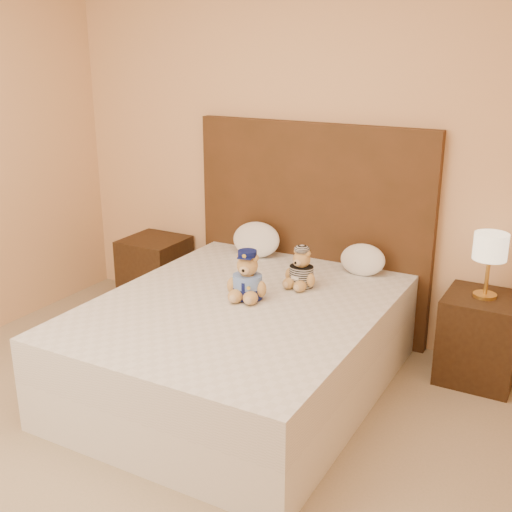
{
  "coord_description": "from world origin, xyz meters",
  "views": [
    {
      "loc": [
        1.78,
        -1.82,
        2.01
      ],
      "look_at": [
        -0.03,
        1.45,
        0.76
      ],
      "focal_mm": 45.0,
      "sensor_mm": 36.0,
      "label": 1
    }
  ],
  "objects_px": {
    "nightstand_left": "(155,272)",
    "lamp": "(490,250)",
    "bed": "(240,345)",
    "teddy_police": "(247,275)",
    "pillow_left": "(256,238)",
    "nightstand_right": "(480,338)",
    "pillow_right": "(363,258)",
    "teddy_prisoner": "(301,268)"
  },
  "relations": [
    {
      "from": "pillow_left",
      "to": "pillow_right",
      "type": "xyz_separation_m",
      "value": [
        0.8,
        0.0,
        -0.02
      ]
    },
    {
      "from": "bed",
      "to": "pillow_right",
      "type": "xyz_separation_m",
      "value": [
        0.46,
        0.83,
        0.38
      ]
    },
    {
      "from": "pillow_right",
      "to": "bed",
      "type": "bearing_deg",
      "value": -118.85
    },
    {
      "from": "bed",
      "to": "pillow_left",
      "type": "bearing_deg",
      "value": 112.73
    },
    {
      "from": "bed",
      "to": "lamp",
      "type": "height_order",
      "value": "lamp"
    },
    {
      "from": "bed",
      "to": "nightstand_left",
      "type": "xyz_separation_m",
      "value": [
        -1.25,
        0.8,
        -0.0
      ]
    },
    {
      "from": "lamp",
      "to": "pillow_left",
      "type": "height_order",
      "value": "lamp"
    },
    {
      "from": "bed",
      "to": "lamp",
      "type": "xyz_separation_m",
      "value": [
        1.25,
        0.8,
        0.57
      ]
    },
    {
      "from": "lamp",
      "to": "pillow_left",
      "type": "xyz_separation_m",
      "value": [
        -1.6,
        0.03,
        -0.17
      ]
    },
    {
      "from": "pillow_left",
      "to": "teddy_prisoner",
      "type": "bearing_deg",
      "value": -36.93
    },
    {
      "from": "nightstand_left",
      "to": "teddy_prisoner",
      "type": "height_order",
      "value": "teddy_prisoner"
    },
    {
      "from": "nightstand_right",
      "to": "teddy_police",
      "type": "xyz_separation_m",
      "value": [
        -1.24,
        -0.72,
        0.42
      ]
    },
    {
      "from": "nightstand_left",
      "to": "teddy_prisoner",
      "type": "relative_size",
      "value": 2.17
    },
    {
      "from": "bed",
      "to": "pillow_right",
      "type": "bearing_deg",
      "value": 61.15
    },
    {
      "from": "teddy_police",
      "to": "pillow_right",
      "type": "relative_size",
      "value": 0.97
    },
    {
      "from": "nightstand_left",
      "to": "pillow_right",
      "type": "distance_m",
      "value": 1.75
    },
    {
      "from": "nightstand_left",
      "to": "teddy_prisoner",
      "type": "bearing_deg",
      "value": -14.84
    },
    {
      "from": "bed",
      "to": "teddy_prisoner",
      "type": "relative_size",
      "value": 7.9
    },
    {
      "from": "teddy_police",
      "to": "pillow_left",
      "type": "relative_size",
      "value": 0.8
    },
    {
      "from": "teddy_police",
      "to": "pillow_right",
      "type": "height_order",
      "value": "teddy_police"
    },
    {
      "from": "teddy_police",
      "to": "lamp",
      "type": "bearing_deg",
      "value": 19.33
    },
    {
      "from": "lamp",
      "to": "teddy_prisoner",
      "type": "relative_size",
      "value": 1.58
    },
    {
      "from": "teddy_prisoner",
      "to": "pillow_left",
      "type": "xyz_separation_m",
      "value": [
        -0.55,
        0.42,
        0.0
      ]
    },
    {
      "from": "bed",
      "to": "lamp",
      "type": "relative_size",
      "value": 5.0
    },
    {
      "from": "nightstand_left",
      "to": "lamp",
      "type": "bearing_deg",
      "value": 0.0
    },
    {
      "from": "teddy_prisoner",
      "to": "lamp",
      "type": "bearing_deg",
      "value": 29.76
    },
    {
      "from": "pillow_left",
      "to": "pillow_right",
      "type": "height_order",
      "value": "pillow_left"
    },
    {
      "from": "lamp",
      "to": "bed",
      "type": "bearing_deg",
      "value": -147.38
    },
    {
      "from": "teddy_police",
      "to": "teddy_prisoner",
      "type": "bearing_deg",
      "value": 48.24
    },
    {
      "from": "bed",
      "to": "teddy_prisoner",
      "type": "bearing_deg",
      "value": 63.64
    },
    {
      "from": "pillow_left",
      "to": "pillow_right",
      "type": "bearing_deg",
      "value": 0.0
    },
    {
      "from": "teddy_police",
      "to": "teddy_prisoner",
      "type": "relative_size",
      "value": 1.18
    },
    {
      "from": "pillow_left",
      "to": "nightstand_right",
      "type": "bearing_deg",
      "value": -1.08
    },
    {
      "from": "nightstand_right",
      "to": "pillow_right",
      "type": "relative_size",
      "value": 1.79
    },
    {
      "from": "lamp",
      "to": "teddy_police",
      "type": "xyz_separation_m",
      "value": [
        -1.24,
        -0.72,
        -0.15
      ]
    },
    {
      "from": "nightstand_left",
      "to": "pillow_right",
      "type": "xyz_separation_m",
      "value": [
        1.71,
        0.03,
        0.38
      ]
    },
    {
      "from": "nightstand_left",
      "to": "lamp",
      "type": "height_order",
      "value": "lamp"
    },
    {
      "from": "bed",
      "to": "nightstand_right",
      "type": "distance_m",
      "value": 1.48
    },
    {
      "from": "teddy_police",
      "to": "bed",
      "type": "bearing_deg",
      "value": -104.22
    },
    {
      "from": "lamp",
      "to": "pillow_left",
      "type": "distance_m",
      "value": 1.61
    },
    {
      "from": "nightstand_left",
      "to": "teddy_police",
      "type": "bearing_deg",
      "value": -29.71
    },
    {
      "from": "teddy_police",
      "to": "pillow_left",
      "type": "height_order",
      "value": "teddy_police"
    }
  ]
}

